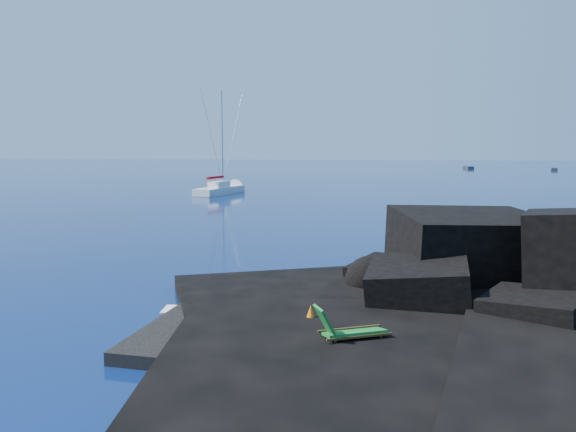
% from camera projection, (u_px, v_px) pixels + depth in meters
% --- Properties ---
extents(ground, '(400.00, 400.00, 0.00)m').
position_uv_depth(ground, '(138.00, 338.00, 15.73)').
color(ground, '#031139').
rests_on(ground, ground).
extents(beach, '(9.08, 6.86, 0.70)m').
position_uv_depth(beach, '(300.00, 339.00, 15.64)').
color(beach, black).
rests_on(beach, ground).
extents(surf_foam, '(10.00, 8.00, 0.06)m').
position_uv_depth(surf_foam, '(327.00, 297.00, 20.00)').
color(surf_foam, white).
rests_on(surf_foam, ground).
extents(sailboat, '(5.10, 11.15, 11.46)m').
position_uv_depth(sailboat, '(221.00, 194.00, 62.89)').
color(sailboat, silver).
rests_on(sailboat, ground).
extents(deck_chair, '(1.94, 1.43, 1.22)m').
position_uv_depth(deck_chair, '(355.00, 324.00, 14.00)').
color(deck_chair, '#186C28').
rests_on(deck_chair, beach).
extents(towel, '(2.06, 1.04, 0.05)m').
position_uv_depth(towel, '(319.00, 343.00, 14.25)').
color(towel, silver).
rests_on(towel, beach).
extents(sunbather, '(1.69, 0.48, 0.22)m').
position_uv_depth(sunbather, '(319.00, 338.00, 14.23)').
color(sunbather, tan).
rests_on(sunbather, towel).
extents(marker_cone, '(0.53, 0.53, 0.62)m').
position_uv_depth(marker_cone, '(311.00, 316.00, 15.63)').
color(marker_cone, orange).
rests_on(marker_cone, beach).
extents(distant_boat_a, '(1.82, 4.57, 0.59)m').
position_uv_depth(distant_boat_a, '(468.00, 169.00, 131.14)').
color(distant_boat_a, '#2A2B30').
rests_on(distant_boat_a, ground).
extents(distant_boat_b, '(2.39, 4.23, 0.54)m').
position_uv_depth(distant_boat_b, '(554.00, 170.00, 122.67)').
color(distant_boat_b, black).
rests_on(distant_boat_b, ground).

